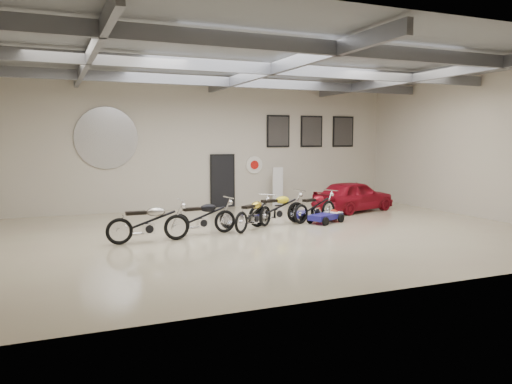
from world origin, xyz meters
name	(u,v)px	position (x,y,z in m)	size (l,w,h in m)	color
floor	(272,233)	(0.00, 0.00, 0.00)	(16.00, 12.00, 0.01)	#BCB38F
ceiling	(272,60)	(0.00, 0.00, 5.00)	(16.00, 12.00, 0.01)	gray
back_wall	(210,146)	(0.00, 6.00, 2.50)	(16.00, 0.02, 5.00)	beige
right_wall	(479,147)	(8.00, 0.00, 2.50)	(0.02, 12.00, 5.00)	beige
ceiling_beams	(272,69)	(0.00, 0.00, 4.75)	(15.80, 11.80, 0.32)	slate
door	(222,181)	(0.50, 5.95, 1.05)	(0.92, 0.08, 2.10)	black
logo_plaque	(106,138)	(-4.00, 5.95, 2.80)	(2.30, 0.06, 1.16)	silver
poster_left	(278,131)	(3.00, 5.96, 3.10)	(1.05, 0.08, 1.35)	black
poster_mid	(312,131)	(4.60, 5.96, 3.10)	(1.05, 0.08, 1.35)	black
poster_right	(343,132)	(6.20, 5.96, 3.10)	(1.05, 0.08, 1.35)	black
oil_sign	(254,165)	(1.90, 5.95, 1.70)	(0.72, 0.10, 0.72)	white
banner_stand	(278,185)	(2.78, 5.50, 0.84)	(0.46, 0.18, 1.69)	white
motorcycle_silver	(148,221)	(-3.60, 0.04, 0.57)	(2.18, 0.68, 1.14)	silver
motorcycle_black	(202,216)	(-1.98, 0.49, 0.54)	(2.08, 0.64, 1.08)	silver
motorcycle_gold	(254,213)	(-0.29, 0.68, 0.52)	(2.00, 0.62, 1.04)	silver
motorcycle_yellow	(277,208)	(0.76, 1.22, 0.56)	(2.14, 0.66, 1.11)	silver
motorcycle_red	(315,206)	(2.21, 1.33, 0.52)	(2.00, 0.62, 1.04)	silver
go_kart	(328,214)	(2.51, 0.99, 0.28)	(1.56, 0.70, 0.57)	navy
vintage_car	(354,196)	(4.76, 2.87, 0.60)	(3.50, 1.41, 1.19)	maroon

